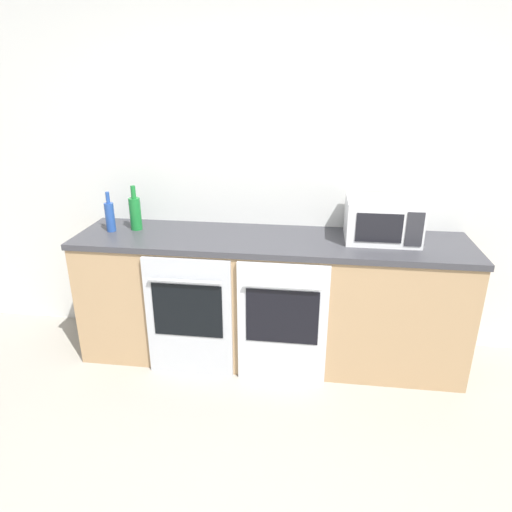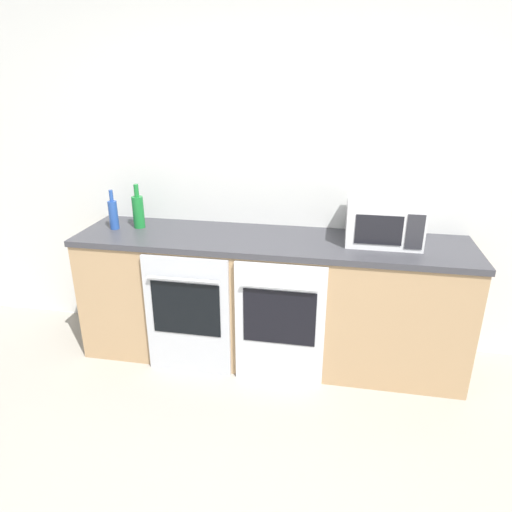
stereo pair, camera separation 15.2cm
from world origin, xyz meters
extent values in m
cube|color=silver|center=(0.00, 2.04, 1.30)|extent=(10.00, 0.06, 2.60)
cube|color=tan|center=(0.00, 1.71, 0.44)|extent=(2.66, 0.61, 0.87)
cube|color=#38383D|center=(0.00, 1.71, 0.89)|extent=(2.68, 0.63, 0.04)
cube|color=#B7BABF|center=(-0.51, 1.39, 0.43)|extent=(0.58, 0.03, 0.86)
cube|color=black|center=(-0.51, 1.37, 0.50)|extent=(0.47, 0.01, 0.38)
cylinder|color=#B7BABF|center=(-0.51, 1.35, 0.72)|extent=(0.48, 0.02, 0.02)
cube|color=silver|center=(0.12, 1.39, 0.43)|extent=(0.58, 0.03, 0.86)
cube|color=black|center=(0.12, 1.37, 0.50)|extent=(0.47, 0.01, 0.38)
cylinder|color=silver|center=(0.12, 1.35, 0.72)|extent=(0.48, 0.02, 0.02)
cube|color=silver|center=(0.74, 1.78, 1.05)|extent=(0.48, 0.36, 0.28)
cube|color=black|center=(0.70, 1.59, 1.05)|extent=(0.29, 0.01, 0.19)
cube|color=#2D2D33|center=(0.91, 1.59, 1.05)|extent=(0.11, 0.01, 0.22)
cylinder|color=#19722D|center=(-0.97, 1.77, 1.03)|extent=(0.08, 0.08, 0.23)
cylinder|color=#19722D|center=(-0.97, 1.77, 1.19)|extent=(0.03, 0.03, 0.09)
cylinder|color=#234793|center=(-1.13, 1.71, 1.02)|extent=(0.06, 0.06, 0.20)
cylinder|color=#234793|center=(-1.13, 1.71, 1.16)|extent=(0.03, 0.03, 0.08)
camera|label=1|loc=(0.29, -1.20, 1.94)|focal=32.00mm
camera|label=2|loc=(0.44, -1.18, 1.94)|focal=32.00mm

